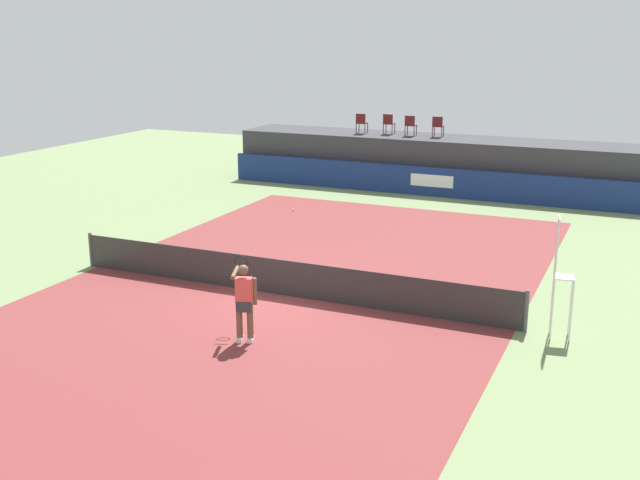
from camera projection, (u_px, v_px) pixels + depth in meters
The scene contains 14 objects.
ground_plane at pixel (328, 264), 22.54m from camera, with size 48.00×48.00×0.00m, color #6B7F51.
court_inner at pixel (282, 295), 19.90m from camera, with size 12.00×22.00×0.00m, color maroon.
sponsor_wall at pixel (429, 181), 31.63m from camera, with size 18.00×0.22×1.20m.
spectator_platform at pixel (441, 163), 33.09m from camera, with size 18.00×2.80×2.20m, color #38383D.
spectator_chair_far_left at pixel (361, 122), 33.87m from camera, with size 0.46×0.46×0.89m.
spectator_chair_left at pixel (389, 123), 33.67m from camera, with size 0.45×0.45×0.89m.
spectator_chair_center at pixel (410, 125), 33.08m from camera, with size 0.46×0.46×0.89m.
spectator_chair_right at pixel (438, 126), 32.75m from camera, with size 0.47×0.47×0.89m.
umpire_chair at pixel (560, 269), 16.78m from camera, with size 0.51×0.51×2.76m.
tennis_net at pixel (282, 278), 19.77m from camera, with size 12.40×0.02×0.95m, color #2D2D2D.
net_post_near at pixel (91, 250), 22.20m from camera, with size 0.10×0.10×1.00m, color #4C4C51.
net_post_far at pixel (526, 311), 17.34m from camera, with size 0.10×0.10×1.00m, color #4C4C51.
tennis_player at pixel (244, 300), 16.71m from camera, with size 0.97×1.09×1.77m.
tennis_ball at pixel (293, 210), 29.12m from camera, with size 0.07×0.07×0.07m, color #D8EA33.
Camera 1 is at (8.54, -16.79, 6.66)m, focal length 42.99 mm.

